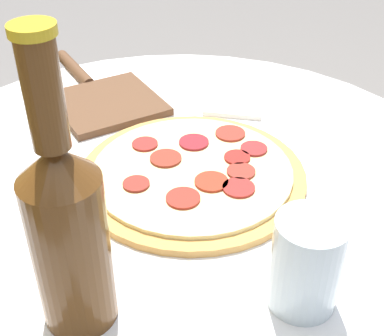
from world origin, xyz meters
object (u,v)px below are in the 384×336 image
pizza (193,175)px  beer_bottle (67,229)px  pizza_paddle (101,96)px  drinking_glass (306,263)px

pizza → beer_bottle: size_ratio=1.03×
pizza → pizza_paddle: bearing=35.6°
pizza_paddle → drinking_glass: drinking_glass is taller
beer_bottle → pizza_paddle: bearing=7.3°
beer_bottle → drinking_glass: beer_bottle is taller
beer_bottle → pizza: bearing=-24.5°
pizza → pizza_paddle: size_ratio=0.98×
pizza → pizza_paddle: 0.28m
drinking_glass → pizza: bearing=29.7°
beer_bottle → pizza_paddle: beer_bottle is taller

